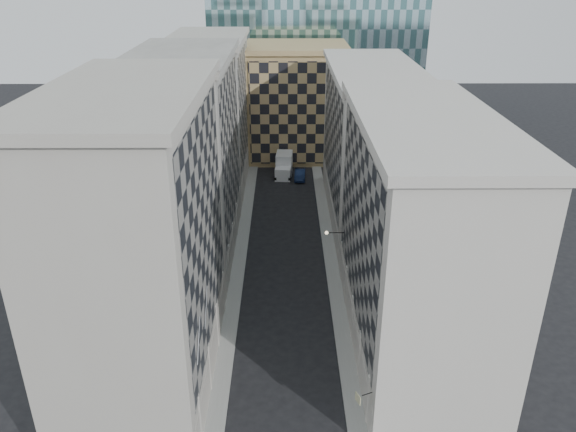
{
  "coord_description": "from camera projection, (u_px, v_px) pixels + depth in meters",
  "views": [
    {
      "loc": [
        -0.05,
        -26.95,
        31.46
      ],
      "look_at": [
        0.21,
        12.68,
        13.27
      ],
      "focal_mm": 35.0,
      "sensor_mm": 36.0,
      "label": 1
    }
  ],
  "objects": [
    {
      "name": "bldg_left_b",
      "position": [
        188.0,
        157.0,
        62.82
      ],
      "size": [
        10.8,
        22.8,
        22.7
      ],
      "color": "gray",
      "rests_on": "ground"
    },
    {
      "name": "shop_sign",
      "position": [
        359.0,
        398.0,
        38.77
      ],
      "size": [
        1.15,
        0.66,
        0.77
      ],
      "rotation": [
        0.0,
        0.0,
        0.39
      ],
      "color": "black",
      "rests_on": "ground"
    },
    {
      "name": "bldg_left_a",
      "position": [
        142.0,
        243.0,
        42.62
      ],
      "size": [
        10.8,
        22.8,
        23.7
      ],
      "color": "#A7A096",
      "rests_on": "ground"
    },
    {
      "name": "bldg_right_a",
      "position": [
        415.0,
        236.0,
        47.01
      ],
      "size": [
        10.8,
        26.8,
        20.7
      ],
      "color": "beige",
      "rests_on": "ground"
    },
    {
      "name": "sidewalk_east",
      "position": [
        331.0,
        257.0,
        64.88
      ],
      "size": [
        1.5,
        100.0,
        0.15
      ],
      "primitive_type": "cube",
      "color": "gray",
      "rests_on": "ground"
    },
    {
      "name": "bracket_lamp",
      "position": [
        328.0,
        233.0,
        56.87
      ],
      "size": [
        1.98,
        0.36,
        0.36
      ],
      "color": "black",
      "rests_on": "ground"
    },
    {
      "name": "bldg_left_c",
      "position": [
        211.0,
        112.0,
        83.02
      ],
      "size": [
        10.8,
        22.8,
        21.7
      ],
      "color": "#A7A096",
      "rests_on": "ground"
    },
    {
      "name": "flagpoles_left",
      "position": [
        202.0,
        323.0,
        39.7
      ],
      "size": [
        0.1,
        6.33,
        2.33
      ],
      "color": "gray",
      "rests_on": "ground"
    },
    {
      "name": "dark_car",
      "position": [
        300.0,
        174.0,
        87.8
      ],
      "size": [
        1.91,
        4.75,
        1.53
      ],
      "primitive_type": "imported",
      "rotation": [
        0.0,
        0.0,
        -0.06
      ],
      "color": "#101C3C",
      "rests_on": "ground"
    },
    {
      "name": "tan_block",
      "position": [
        296.0,
        101.0,
        95.4
      ],
      "size": [
        16.8,
        14.8,
        18.8
      ],
      "color": "tan",
      "rests_on": "ground"
    },
    {
      "name": "bldg_right_b",
      "position": [
        370.0,
        145.0,
        71.74
      ],
      "size": [
        10.8,
        28.8,
        19.7
      ],
      "color": "beige",
      "rests_on": "ground"
    },
    {
      "name": "box_truck",
      "position": [
        284.0,
        166.0,
        89.33
      ],
      "size": [
        2.94,
        6.29,
        3.36
      ],
      "rotation": [
        0.0,
        0.0,
        -0.07
      ],
      "color": "white",
      "rests_on": "ground"
    },
    {
      "name": "sidewalk_west",
      "position": [
        240.0,
        257.0,
        64.82
      ],
      "size": [
        1.5,
        100.0,
        0.15
      ],
      "primitive_type": "cube",
      "color": "gray",
      "rests_on": "ground"
    }
  ]
}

